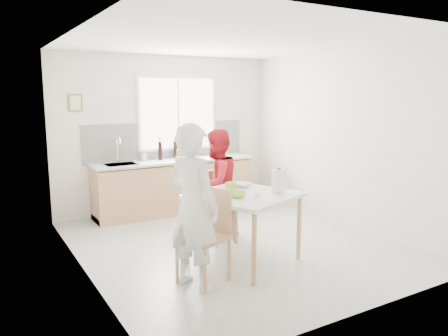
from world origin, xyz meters
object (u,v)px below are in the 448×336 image
object	(u,v)px
person_red	(216,185)
wine_bottle_b	(175,149)
bowl_green	(237,195)
dining_table	(244,201)
milk_jug	(279,180)
chair_far	(211,204)
bowl_white	(242,185)
wine_bottle_a	(160,151)
person_white	(193,207)
chair_left	(208,231)

from	to	relation	value
person_red	wine_bottle_b	world-z (taller)	person_red
person_red	bowl_green	world-z (taller)	person_red
dining_table	wine_bottle_b	distance (m)	2.80
dining_table	wine_bottle_b	bearing A→B (deg)	82.75
bowl_green	wine_bottle_b	xyz separation A→B (m)	(0.52, 2.88, 0.19)
person_red	milk_jug	world-z (taller)	person_red
chair_far	bowl_white	world-z (taller)	chair_far
chair_far	person_red	bearing A→B (deg)	3.30
milk_jug	wine_bottle_a	xyz separation A→B (m)	(-0.40, 2.78, 0.07)
bowl_white	wine_bottle_a	distance (m)	2.31
dining_table	bowl_green	xyz separation A→B (m)	(-0.17, -0.12, 0.12)
chair_far	person_red	xyz separation A→B (m)	(0.12, 0.06, 0.25)
dining_table	chair_far	distance (m)	0.92
dining_table	person_white	size ratio (longest dim) A/B	0.82
person_red	person_white	bearing A→B (deg)	30.93
bowl_white	bowl_green	bearing A→B (deg)	-128.13
person_white	bowl_white	world-z (taller)	person_white
bowl_green	milk_jug	size ratio (longest dim) A/B	0.71
person_red	wine_bottle_a	xyz separation A→B (m)	(-0.15, 1.68, 0.30)
person_white	bowl_green	bearing A→B (deg)	-94.07
chair_far	bowl_green	bearing A→B (deg)	-122.21
bowl_white	person_red	bearing A→B (deg)	93.26
bowl_white	wine_bottle_a	size ratio (longest dim) A/B	0.69
bowl_white	wine_bottle_b	xyz separation A→B (m)	(0.16, 2.42, 0.19)
person_red	chair_left	bearing A→B (deg)	35.67
bowl_green	milk_jug	xyz separation A→B (m)	(0.57, -0.03, 0.12)
dining_table	wine_bottle_b	size ratio (longest dim) A/B	4.76
chair_far	bowl_green	xyz separation A→B (m)	(-0.20, -1.01, 0.35)
chair_far	wine_bottle_b	xyz separation A→B (m)	(0.32, 1.87, 0.54)
bowl_white	milk_jug	bearing A→B (deg)	-66.51
dining_table	bowl_green	world-z (taller)	bowl_green
bowl_green	bowl_white	bearing A→B (deg)	51.87
dining_table	chair_left	bearing A→B (deg)	-159.10
milk_jug	bowl_white	bearing A→B (deg)	92.59
chair_left	milk_jug	bearing A→B (deg)	74.23
dining_table	chair_left	distance (m)	0.70
wine_bottle_a	chair_left	bearing A→B (deg)	-102.50
dining_table	bowl_green	size ratio (longest dim) A/B	7.06
chair_far	bowl_white	distance (m)	0.67
dining_table	milk_jug	bearing A→B (deg)	-20.08
chair_left	wine_bottle_a	distance (m)	2.99
bowl_white	person_white	bearing A→B (deg)	-147.35
milk_jug	person_white	bearing A→B (deg)	167.07
chair_left	person_white	distance (m)	0.39
dining_table	milk_jug	xyz separation A→B (m)	(0.40, -0.15, 0.24)
person_white	bowl_green	world-z (taller)	person_white
chair_far	milk_jug	size ratio (longest dim) A/B	3.38
dining_table	person_red	bearing A→B (deg)	80.65
chair_far	wine_bottle_a	size ratio (longest dim) A/B	3.02
chair_far	person_red	world-z (taller)	person_red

